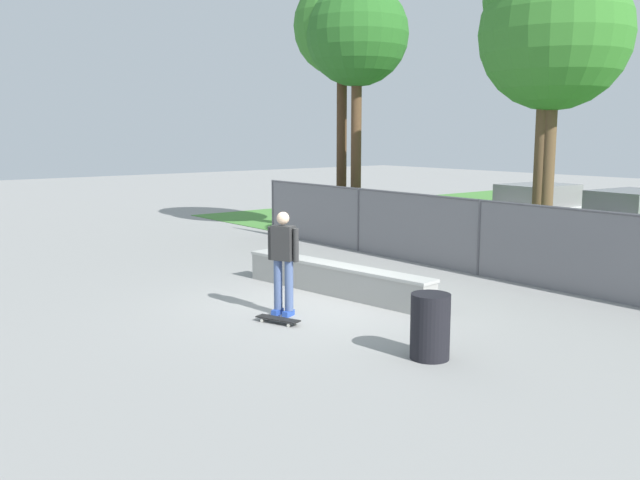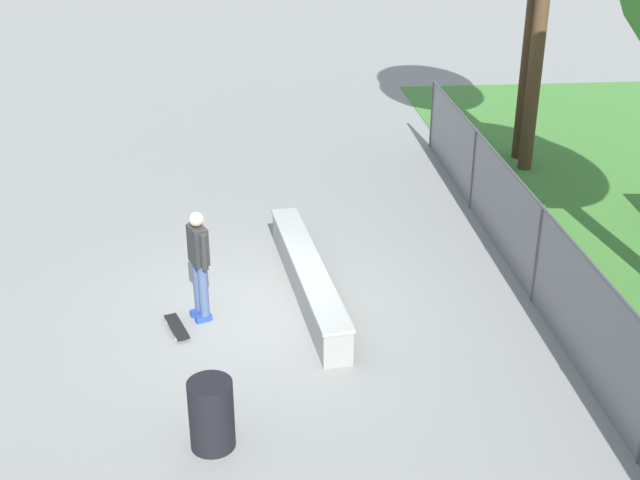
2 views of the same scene
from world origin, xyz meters
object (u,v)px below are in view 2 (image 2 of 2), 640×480
(skateboard, at_px, (177,327))
(trash_bin, at_px, (211,414))
(concrete_ledge, at_px, (307,277))
(skateboarder, at_px, (199,261))

(skateboard, xyz_separation_m, trash_bin, (2.81, 0.65, 0.39))
(concrete_ledge, relative_size, trash_bin, 4.96)
(concrete_ledge, relative_size, skateboard, 5.63)
(skateboarder, distance_m, trash_bin, 3.24)
(skateboard, distance_m, trash_bin, 2.91)
(trash_bin, bearing_deg, concrete_ledge, 159.16)
(skateboarder, height_order, skateboard, skateboarder)
(skateboarder, xyz_separation_m, trash_bin, (3.18, 0.26, -0.54))
(concrete_ledge, height_order, skateboarder, skateboarder)
(concrete_ledge, relative_size, skateboarder, 2.54)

